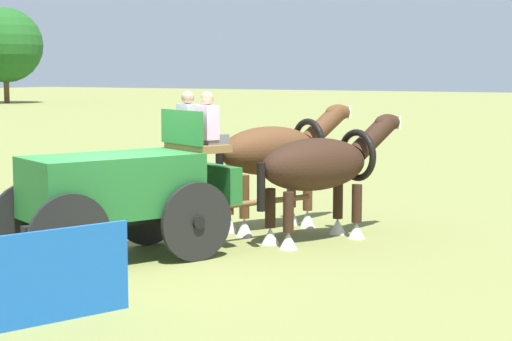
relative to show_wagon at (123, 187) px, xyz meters
name	(u,v)px	position (x,y,z in m)	size (l,w,h in m)	color
ground_plane	(113,261)	(-0.17, 0.07, -1.15)	(220.00, 220.00, 0.00)	olive
show_wagon	(123,187)	(0.00, 0.00, 0.00)	(5.46, 2.94, 2.60)	#236B2D
draft_horse_near	(275,154)	(3.45, -0.74, 0.26)	(3.00, 1.69, 2.29)	brown
draft_horse_off	(321,166)	(2.95, -1.94, 0.14)	(3.09, 1.74, 2.15)	#331E14
tree_h	(5,45)	(45.68, 52.14, 4.19)	(6.88, 6.88, 8.79)	brown
sponsor_banner	(2,284)	(-3.59, -1.25, -0.60)	(3.20, 0.06, 1.10)	#1959B2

